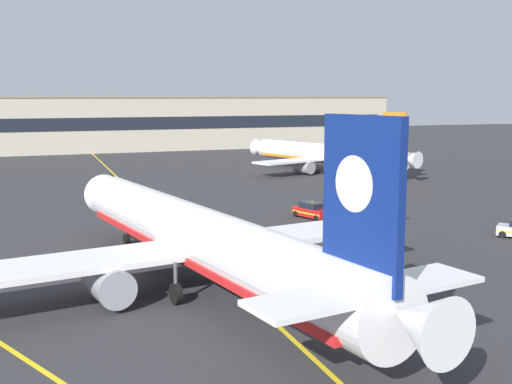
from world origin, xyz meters
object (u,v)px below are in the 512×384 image
at_px(airliner_foreground, 201,239).
at_px(airliner_background, 327,155).
at_px(apron_lamp_post, 352,186).
at_px(safety_cone_by_nose_gear, 156,232).
at_px(service_car_second, 312,211).

height_order(airliner_foreground, airliner_background, airliner_foreground).
height_order(airliner_foreground, apron_lamp_post, airliner_foreground).
bearing_deg(airliner_background, safety_cone_by_nose_gear, -134.94).
relative_size(airliner_background, safety_cone_by_nose_gear, 63.51).
bearing_deg(service_car_second, airliner_background, 60.05).
bearing_deg(safety_cone_by_nose_gear, airliner_background, 45.06).
distance_m(apron_lamp_post, safety_cone_by_nose_gear, 19.14).
relative_size(service_car_second, safety_cone_by_nose_gear, 8.26).
relative_size(airliner_foreground, airliner_background, 1.18).
distance_m(airliner_foreground, service_car_second, 26.10).
height_order(airliner_background, apron_lamp_post, apron_lamp_post).
distance_m(airliner_foreground, apron_lamp_post, 13.65).
xyz_separation_m(airliner_background, apron_lamp_post, (-24.61, -50.62, 2.70)).
bearing_deg(service_car_second, apron_lamp_post, -106.00).
height_order(apron_lamp_post, safety_cone_by_nose_gear, apron_lamp_post).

